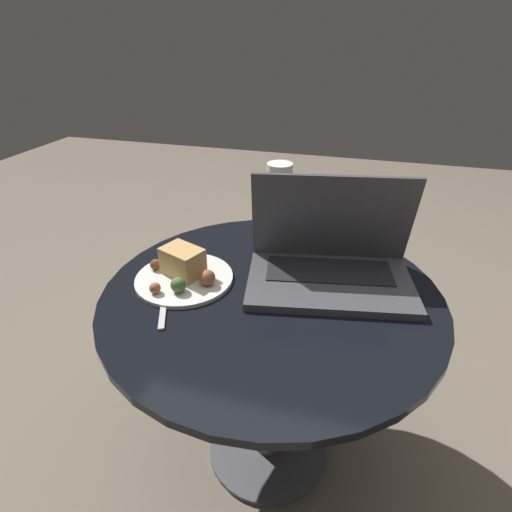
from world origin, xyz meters
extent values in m
plane|color=#726656|center=(0.00, 0.00, 0.00)|extent=(6.00, 6.00, 0.00)
cylinder|color=#515156|center=(0.00, 0.00, 0.01)|extent=(0.33, 0.33, 0.01)
cylinder|color=#515156|center=(0.00, 0.00, 0.27)|extent=(0.08, 0.08, 0.51)
cylinder|color=black|center=(0.00, 0.00, 0.54)|extent=(0.74, 0.74, 0.02)
cube|color=#47474C|center=(0.12, 0.05, 0.55)|extent=(0.39, 0.28, 0.02)
cube|color=black|center=(0.11, 0.08, 0.56)|extent=(0.30, 0.15, 0.00)
cube|color=#47474C|center=(0.10, 0.14, 0.67)|extent=(0.36, 0.12, 0.22)
cube|color=#19234C|center=(0.10, 0.13, 0.67)|extent=(0.33, 0.10, 0.19)
cylinder|color=gold|center=(-0.04, 0.23, 0.64)|extent=(0.06, 0.06, 0.19)
cylinder|color=white|center=(-0.04, 0.23, 0.75)|extent=(0.06, 0.06, 0.02)
cylinder|color=silver|center=(-0.20, -0.01, 0.55)|extent=(0.22, 0.22, 0.01)
cube|color=tan|center=(-0.21, 0.00, 0.59)|extent=(0.11, 0.09, 0.06)
sphere|color=#9E5B38|center=(-0.14, -0.03, 0.57)|extent=(0.04, 0.04, 0.04)
sphere|color=#4C6B33|center=(-0.19, -0.07, 0.57)|extent=(0.03, 0.03, 0.03)
sphere|color=brown|center=(-0.28, 0.00, 0.57)|extent=(0.03, 0.03, 0.03)
sphere|color=#9E5B38|center=(-0.23, -0.09, 0.57)|extent=(0.02, 0.02, 0.02)
cube|color=silver|center=(-0.20, -0.13, 0.55)|extent=(0.06, 0.12, 0.00)
cube|color=silver|center=(-0.23, -0.04, 0.55)|extent=(0.04, 0.06, 0.00)
camera|label=1|loc=(0.16, -0.70, 1.05)|focal=28.00mm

